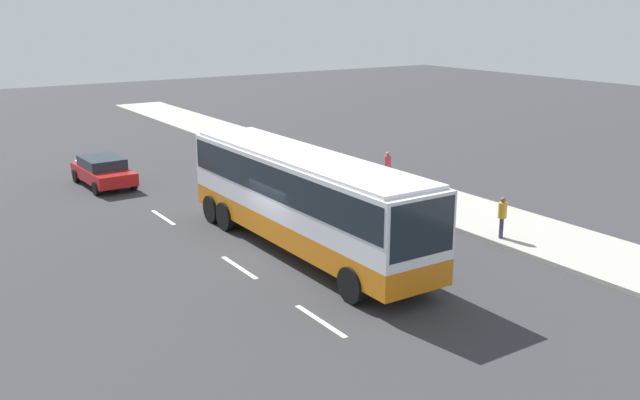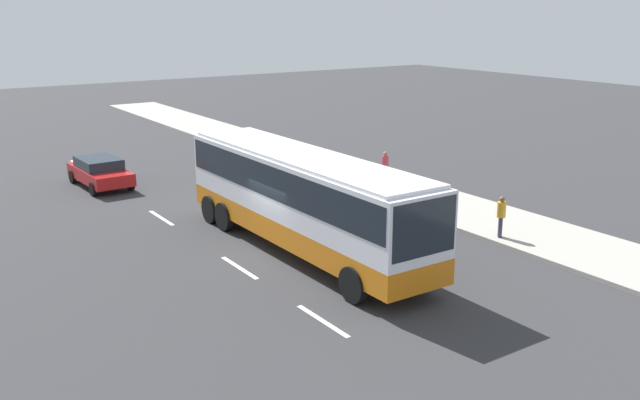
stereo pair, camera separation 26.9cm
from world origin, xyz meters
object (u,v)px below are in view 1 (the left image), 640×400
object	(u,v)px
pedestrian_near_curb	(502,215)
car_red_compact	(103,171)
coach_bus	(303,192)
pedestrian_at_crossing	(388,165)

from	to	relation	value
pedestrian_near_curb	car_red_compact	bearing A→B (deg)	-16.24
coach_bus	pedestrian_near_curb	bearing A→B (deg)	64.77
car_red_compact	pedestrian_near_curb	distance (m)	18.86
car_red_compact	pedestrian_at_crossing	size ratio (longest dim) A/B	2.82
pedestrian_at_crossing	coach_bus	bearing A→B (deg)	-108.17
car_red_compact	pedestrian_near_curb	xyz separation A→B (m)	(16.23, 9.61, 0.28)
coach_bus	car_red_compact	distance (m)	13.57
coach_bus	car_red_compact	bearing A→B (deg)	-167.18
car_red_compact	pedestrian_at_crossing	distance (m)	13.57
car_red_compact	pedestrian_near_curb	world-z (taller)	pedestrian_near_curb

